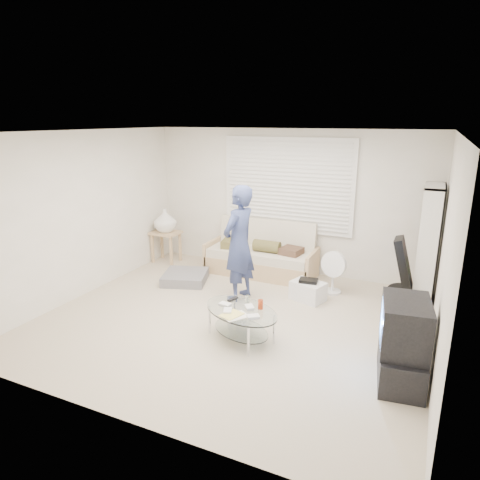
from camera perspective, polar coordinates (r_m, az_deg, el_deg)
The scene contains 13 objects.
ground at distance 5.96m, azimuth -0.98°, elevation -10.57°, with size 5.00×5.00×0.00m, color #B7AB8F.
room_shell at distance 5.86m, azimuth 0.97°, elevation 5.81°, with size 5.02×4.52×2.51m.
window_blinds at distance 7.46m, azimuth 6.31°, elevation 7.28°, with size 2.32×0.08×1.62m.
futon_sofa at distance 7.55m, azimuth 2.90°, elevation -2.24°, with size 1.92×0.78×0.94m.
grey_floor_pillow at distance 7.29m, azimuth -7.31°, elevation -4.93°, with size 0.70×0.70×0.16m, color slate.
side_table at distance 8.16m, azimuth -9.94°, elevation 2.27°, with size 0.52×0.42×1.03m.
bookshelf at distance 6.81m, azimuth 23.77°, elevation -0.62°, with size 0.28×0.74×1.76m.
guitar_case at distance 6.66m, azimuth 20.99°, elevation -4.56°, with size 0.41×0.38×1.00m.
floor_fan at distance 6.84m, azimuth 12.35°, elevation -3.74°, with size 0.43×0.28×0.69m.
storage_bin at distance 6.58m, azimuth 9.06°, elevation -6.67°, with size 0.56×0.47×0.34m.
tv_unit at distance 4.81m, azimuth 20.89°, elevation -12.69°, with size 0.55×0.88×0.90m.
coffee_table at distance 5.35m, azimuth 0.14°, elevation -9.99°, with size 1.24×1.05×0.52m.
standing_person at distance 6.32m, azimuth -0.15°, elevation -0.49°, with size 0.64×0.42×1.75m, color #33476E.
Camera 1 is at (2.31, -4.81, 2.65)m, focal length 32.00 mm.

